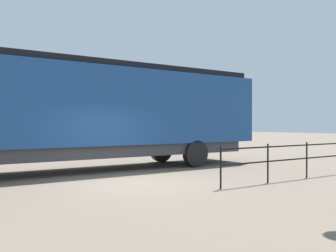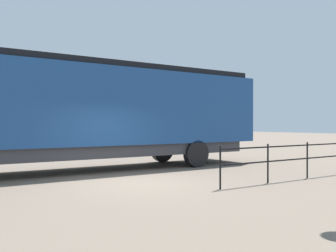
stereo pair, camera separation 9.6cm
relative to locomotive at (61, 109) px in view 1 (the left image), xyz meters
The scene contains 3 objects.
ground_plane 4.39m from the locomotive, 16.79° to the left, with size 120.00×120.00×0.00m, color #756656.
locomotive is the anchor object (origin of this frame).
platform_fence 9.36m from the locomotive, 51.25° to the left, with size 0.05×9.51×1.17m.
Camera 1 is at (9.71, -5.45, 1.76)m, focal length 39.77 mm.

